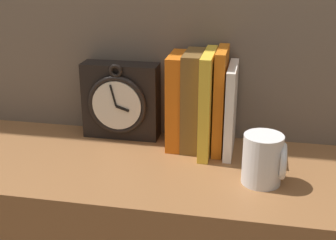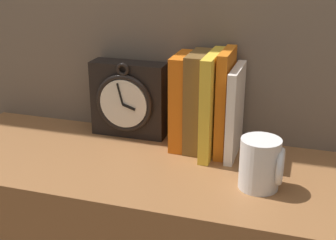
{
  "view_description": "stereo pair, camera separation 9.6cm",
  "coord_description": "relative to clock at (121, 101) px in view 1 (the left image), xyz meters",
  "views": [
    {
      "loc": [
        0.17,
        -0.88,
        1.32
      ],
      "look_at": [
        0.0,
        0.0,
        0.98
      ],
      "focal_mm": 50.0,
      "sensor_mm": 36.0,
      "label": 1
    },
    {
      "loc": [
        0.27,
        -0.85,
        1.32
      ],
      "look_at": [
        0.0,
        0.0,
        0.98
      ],
      "focal_mm": 50.0,
      "sensor_mm": 36.0,
      "label": 2
    }
  ],
  "objects": [
    {
      "name": "book_slot3_orange",
      "position": [
        0.24,
        -0.03,
        0.03
      ],
      "size": [
        0.02,
        0.12,
        0.23
      ],
      "color": "orange",
      "rests_on": "bookshelf"
    },
    {
      "name": "book_slot2_yellow",
      "position": [
        0.21,
        -0.04,
        0.02
      ],
      "size": [
        0.02,
        0.15,
        0.23
      ],
      "color": "yellow",
      "rests_on": "bookshelf"
    },
    {
      "name": "book_slot4_white",
      "position": [
        0.26,
        -0.03,
        0.01
      ],
      "size": [
        0.02,
        0.14,
        0.2
      ],
      "color": "white",
      "rests_on": "bookshelf"
    },
    {
      "name": "book_slot1_brown",
      "position": [
        0.18,
        -0.02,
        0.02
      ],
      "size": [
        0.04,
        0.11,
        0.22
      ],
      "color": "brown",
      "rests_on": "bookshelf"
    },
    {
      "name": "clock",
      "position": [
        0.0,
        0.0,
        0.0
      ],
      "size": [
        0.18,
        0.07,
        0.19
      ],
      "color": "black",
      "rests_on": "bookshelf"
    },
    {
      "name": "mug",
      "position": [
        0.34,
        -0.17,
        -0.04
      ],
      "size": [
        0.08,
        0.08,
        0.1
      ],
      "color": "white",
      "rests_on": "bookshelf"
    },
    {
      "name": "book_slot0_orange",
      "position": [
        0.14,
        -0.02,
        0.02
      ],
      "size": [
        0.04,
        0.11,
        0.22
      ],
      "color": "orange",
      "rests_on": "bookshelf"
    }
  ]
}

